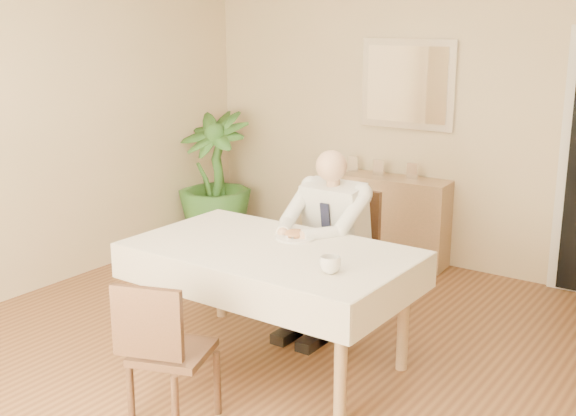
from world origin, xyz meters
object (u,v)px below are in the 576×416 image
Objects in this scene: chair_far at (344,247)px; chair_near at (163,346)px; sideboard at (394,220)px; seated_man at (323,234)px; coffee_mug at (330,264)px; potted_palm at (215,178)px; dining_table at (271,260)px.

chair_near is at bearing -88.94° from chair_far.
chair_near is 0.85× the size of sideboard.
chair_far is at bearing 90.00° from seated_man.
coffee_mug is 0.09× the size of potted_palm.
coffee_mug is at bearing -18.34° from dining_table.
chair_far is 0.75× the size of seated_man.
chair_near is 0.65× the size of seated_man.
coffee_mug is at bearing 32.76° from chair_near.
seated_man is 10.58× the size of coffee_mug.
chair_far is at bearing 90.46° from dining_table.
dining_table is 0.94m from chair_near.
sideboard is at bearing 108.37° from coffee_mug.
dining_table is 2.14× the size of chair_near.
chair_far is 0.98× the size of sideboard.
coffee_mug is (0.53, -0.18, 0.13)m from dining_table.
chair_near is at bearing -89.78° from sideboard.
potted_palm is at bearing -170.77° from sideboard.
chair_near reaches higher than dining_table.
potted_palm is at bearing 138.35° from dining_table.
chair_far is 1.80m from chair_near.
seated_man is (-0.00, -0.29, 0.17)m from chair_far.
sideboard reaches higher than dining_table.
dining_table is 14.64× the size of coffee_mug.
coffee_mug is at bearing -61.38° from chair_far.
chair_near is at bearing -54.26° from potted_palm.
dining_table is at bearing -87.22° from sideboard.
potted_palm is (-2.50, 1.96, -0.18)m from coffee_mug.
potted_palm is (-1.97, 1.78, -0.05)m from dining_table.
chair_far reaches higher than chair_near.
potted_palm is at bearing 106.27° from chair_near.
coffee_mug is 0.12× the size of sideboard.
dining_table is at bearing -90.00° from seated_man.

